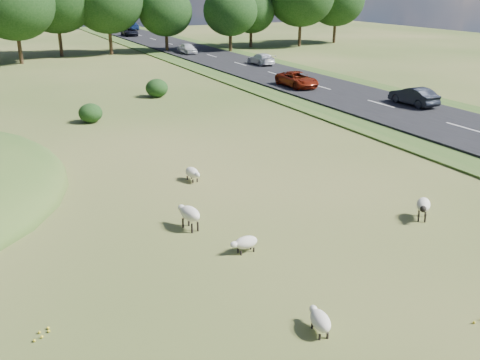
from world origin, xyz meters
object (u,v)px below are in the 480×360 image
object	(u,v)px
sheep_4	(245,243)
car_3	(188,48)
sheep_3	(423,205)
sheep_5	(192,173)
car_5	(297,79)
car_4	(131,26)
sheep_0	(189,213)
car_2	(261,59)
car_1	(414,96)
car_0	(130,32)
sheep_1	(320,320)

from	to	relation	value
sheep_4	car_3	bearing A→B (deg)	-111.05
sheep_3	car_3	xyz separation A→B (m)	(10.41, 52.36, 0.29)
sheep_5	car_5	bearing A→B (deg)	129.36
sheep_3	car_4	distance (m)	93.41
sheep_0	car_2	distance (m)	42.72
car_5	sheep_0	bearing A→B (deg)	-130.23
sheep_4	sheep_5	xyz separation A→B (m)	(1.04, 7.55, 0.03)
car_3	sheep_4	bearing A→B (deg)	-109.21
sheep_0	car_4	size ratio (longest dim) A/B	0.26
car_3	car_4	bearing A→B (deg)	84.57
sheep_0	car_1	xyz separation A→B (m)	(22.85, 12.21, 0.27)
sheep_5	sheep_4	bearing A→B (deg)	-14.56
car_0	car_5	size ratio (longest dim) A/B	0.99
car_1	sheep_3	bearing A→B (deg)	47.53
sheep_0	sheep_5	distance (m)	5.33
sheep_5	car_1	size ratio (longest dim) A/B	0.29
car_0	car_4	bearing A→B (deg)	72.92
sheep_3	car_5	size ratio (longest dim) A/B	0.24
sheep_5	sheep_3	bearing A→B (deg)	31.90
sheep_5	sheep_0	bearing A→B (deg)	-29.67
sheep_0	sheep_5	size ratio (longest dim) A/B	1.14
sheep_0	sheep_3	bearing A→B (deg)	-123.41
sheep_5	car_5	xyz separation A→B (m)	(16.97, 17.62, 0.48)
sheep_0	sheep_4	xyz separation A→B (m)	(1.03, -2.65, -0.27)
car_3	car_0	bearing A→B (deg)	90.00
car_2	car_3	world-z (taller)	car_3
sheep_4	car_5	size ratio (longest dim) A/B	0.23
car_0	car_2	bearing A→B (deg)	-84.64
sheep_5	car_5	distance (m)	24.47
sheep_1	car_1	size ratio (longest dim) A/B	0.28
sheep_3	sheep_4	world-z (taller)	sheep_3
sheep_5	car_2	distance (m)	37.49
sheep_0	car_4	xyz separation A→B (m)	(22.85, 89.00, 0.35)
sheep_1	sheep_5	world-z (taller)	sheep_5
car_0	car_2	xyz separation A→B (m)	(3.80, -40.53, -0.02)
sheep_0	sheep_3	xyz separation A→B (m)	(8.64, -3.32, -0.04)
car_2	sheep_3	bearing A→B (deg)	70.18
car_0	car_1	bearing A→B (deg)	-86.62
sheep_4	car_3	xyz separation A→B (m)	(18.01, 51.69, 0.52)
sheep_0	sheep_5	bearing A→B (deg)	-35.35
car_1	car_4	xyz separation A→B (m)	(0.00, 76.79, 0.08)
sheep_3	sheep_5	xyz separation A→B (m)	(-6.56, 8.22, -0.19)
sheep_0	car_5	distance (m)	29.49
car_0	sheep_3	bearing A→B (deg)	-97.42
sheep_5	car_4	xyz separation A→B (m)	(20.77, 84.10, 0.58)
sheep_3	car_3	world-z (taller)	car_3
sheep_5	car_0	world-z (taller)	car_0
car_1	car_2	xyz separation A→B (m)	(0.00, 23.89, -0.05)
sheep_3	sheep_0	bearing A→B (deg)	-65.26
car_4	car_5	size ratio (longest dim) A/B	1.11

